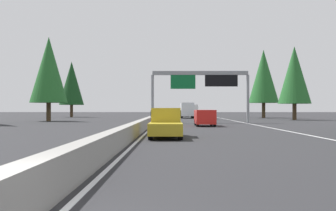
# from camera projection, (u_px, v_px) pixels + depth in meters

# --- Properties ---
(ground_plane) EXTENTS (320.00, 320.00, 0.00)m
(ground_plane) POSITION_uv_depth(u_px,v_px,m) (158.00, 120.00, 65.78)
(ground_plane) COLOR #262628
(median_barrier) EXTENTS (180.00, 0.56, 0.90)m
(median_barrier) POSITION_uv_depth(u_px,v_px,m) (160.00, 115.00, 85.78)
(median_barrier) COLOR gray
(median_barrier) RESTS_ON ground
(shoulder_stripe_right) EXTENTS (160.00, 0.16, 0.01)m
(shoulder_stripe_right) POSITION_uv_depth(u_px,v_px,m) (222.00, 119.00, 75.68)
(shoulder_stripe_right) COLOR silver
(shoulder_stripe_right) RESTS_ON ground
(shoulder_stripe_median) EXTENTS (160.00, 0.16, 0.01)m
(shoulder_stripe_median) POSITION_uv_depth(u_px,v_px,m) (161.00, 119.00, 75.78)
(shoulder_stripe_median) COLOR silver
(shoulder_stripe_median) RESTS_ON ground
(sign_gantry_overhead) EXTENTS (0.50, 12.68, 6.68)m
(sign_gantry_overhead) POSITION_uv_depth(u_px,v_px,m) (202.00, 82.00, 53.25)
(sign_gantry_overhead) COLOR gray
(sign_gantry_overhead) RESTS_ON ground
(pickup_distant_a) EXTENTS (5.60, 2.00, 1.86)m
(pickup_distant_a) POSITION_uv_depth(u_px,v_px,m) (166.00, 123.00, 26.21)
(pickup_distant_a) COLOR #AD931E
(pickup_distant_a) RESTS_ON ground
(minivan_distant_b) EXTENTS (5.00, 1.95, 1.69)m
(minivan_distant_b) POSITION_uv_depth(u_px,v_px,m) (205.00, 117.00, 43.19)
(minivan_distant_b) COLOR red
(minivan_distant_b) RESTS_ON ground
(sedan_far_center) EXTENTS (4.40, 1.80, 1.47)m
(sedan_far_center) POSITION_uv_depth(u_px,v_px,m) (210.00, 115.00, 72.78)
(sedan_far_center) COLOR #1E4793
(sedan_far_center) RESTS_ON ground
(sedan_far_right) EXTENTS (4.40, 1.80, 1.47)m
(sedan_far_right) POSITION_uv_depth(u_px,v_px,m) (196.00, 113.00, 117.41)
(sedan_far_right) COLOR #2D6B38
(sedan_far_right) RESTS_ON ground
(sedan_near_right) EXTENTS (4.40, 1.80, 1.47)m
(sedan_near_right) POSITION_uv_depth(u_px,v_px,m) (185.00, 114.00, 96.90)
(sedan_near_right) COLOR black
(sedan_near_right) RESTS_ON ground
(bus_mid_left) EXTENTS (11.50, 2.55, 3.10)m
(bus_mid_left) POSITION_uv_depth(u_px,v_px,m) (193.00, 109.00, 133.93)
(bus_mid_left) COLOR white
(bus_mid_left) RESTS_ON ground
(box_truck_mid_right) EXTENTS (8.50, 2.40, 2.95)m
(box_truck_mid_right) POSITION_uv_depth(u_px,v_px,m) (187.00, 110.00, 79.94)
(box_truck_mid_right) COLOR white
(box_truck_mid_right) RESTS_ON ground
(conifer_right_mid) EXTENTS (5.29, 5.29, 12.02)m
(conifer_right_mid) POSITION_uv_depth(u_px,v_px,m) (294.00, 75.00, 67.07)
(conifer_right_mid) COLOR #4C3823
(conifer_right_mid) RESTS_ON ground
(conifer_right_far) EXTENTS (5.98, 5.98, 13.59)m
(conifer_right_far) POSITION_uv_depth(u_px,v_px,m) (264.00, 76.00, 82.24)
(conifer_right_far) COLOR #4C3823
(conifer_right_far) RESTS_ON ground
(conifer_left_mid) EXTENTS (5.40, 5.40, 12.28)m
(conifer_left_mid) POSITION_uv_depth(u_px,v_px,m) (49.00, 70.00, 59.98)
(conifer_left_mid) COLOR #4C3823
(conifer_left_mid) RESTS_ON ground
(conifer_left_far) EXTENTS (5.34, 5.34, 12.14)m
(conifer_left_far) POSITION_uv_depth(u_px,v_px,m) (72.00, 83.00, 89.89)
(conifer_left_far) COLOR #4C3823
(conifer_left_far) RESTS_ON ground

